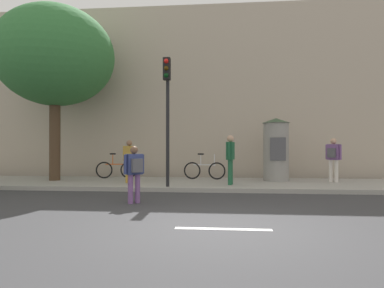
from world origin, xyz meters
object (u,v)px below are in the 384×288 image
(pedestrian_in_red_top, at_px, (134,170))
(bicycle_leaning, at_px, (116,169))
(bicycle_upright, at_px, (204,170))
(pedestrian_tallest, at_px, (129,158))
(street_tree, at_px, (55,57))
(pedestrian_near_pole, at_px, (333,156))
(pedestrian_with_backpack, at_px, (230,155))
(traffic_light, at_px, (167,101))
(poster_column, at_px, (276,149))

(pedestrian_in_red_top, distance_m, bicycle_leaning, 6.00)
(pedestrian_in_red_top, bearing_deg, bicycle_upright, 73.88)
(pedestrian_tallest, bearing_deg, bicycle_leaning, 120.48)
(pedestrian_tallest, xyz_separation_m, bicycle_upright, (2.75, 1.73, -0.57))
(bicycle_upright, bearing_deg, street_tree, -170.72)
(pedestrian_near_pole, bearing_deg, pedestrian_with_backpack, -162.47)
(traffic_light, distance_m, pedestrian_tallest, 2.81)
(pedestrian_near_pole, distance_m, pedestrian_with_backpack, 4.18)
(poster_column, xyz_separation_m, pedestrian_in_red_top, (-4.47, -5.07, -0.52))
(pedestrian_in_red_top, height_order, pedestrian_with_backpack, pedestrian_with_backpack)
(pedestrian_near_pole, bearing_deg, bicycle_upright, 172.33)
(pedestrian_with_backpack, distance_m, bicycle_upright, 2.31)
(pedestrian_near_pole, bearing_deg, poster_column, 171.09)
(pedestrian_in_red_top, distance_m, pedestrian_tallest, 3.88)
(pedestrian_near_pole, height_order, pedestrian_with_backpack, pedestrian_with_backpack)
(poster_column, relative_size, pedestrian_near_pole, 1.48)
(bicycle_upright, bearing_deg, pedestrian_with_backpack, -61.45)
(street_tree, distance_m, pedestrian_with_backpack, 8.22)
(pedestrian_in_red_top, bearing_deg, pedestrian_near_pole, 35.67)
(bicycle_leaning, bearing_deg, pedestrian_in_red_top, -67.71)
(street_tree, xyz_separation_m, pedestrian_near_pole, (11.10, 0.31, -4.04))
(traffic_light, distance_m, pedestrian_near_pole, 6.80)
(poster_column, xyz_separation_m, street_tree, (-8.98, -0.65, 3.78))
(traffic_light, height_order, pedestrian_in_red_top, traffic_light)
(pedestrian_near_pole, relative_size, bicycle_upright, 0.96)
(street_tree, bearing_deg, bicycle_leaning, 26.47)
(traffic_light, xyz_separation_m, pedestrian_near_pole, (6.15, 2.17, -1.93))
(pedestrian_tallest, bearing_deg, poster_column, 13.76)
(street_tree, height_order, pedestrian_in_red_top, street_tree)
(bicycle_leaning, bearing_deg, traffic_light, -47.44)
(pedestrian_tallest, distance_m, bicycle_leaning, 2.22)
(street_tree, relative_size, bicycle_leaning, 4.06)
(poster_column, relative_size, pedestrian_in_red_top, 1.64)
(bicycle_leaning, xyz_separation_m, bicycle_upright, (3.84, -0.12, 0.00))
(pedestrian_in_red_top, distance_m, bicycle_upright, 5.65)
(bicycle_leaning, bearing_deg, pedestrian_near_pole, -5.14)
(pedestrian_with_backpack, distance_m, pedestrian_tallest, 3.81)
(traffic_light, distance_m, poster_column, 5.02)
(pedestrian_tallest, bearing_deg, bicycle_upright, 32.19)
(traffic_light, distance_m, bicycle_leaning, 4.78)
(pedestrian_near_pole, relative_size, pedestrian_with_backpack, 0.95)
(pedestrian_with_backpack, bearing_deg, bicycle_leaning, 157.20)
(traffic_light, xyz_separation_m, poster_column, (4.02, 2.51, -1.67))
(pedestrian_tallest, relative_size, bicycle_upright, 0.92)
(poster_column, bearing_deg, bicycle_upright, 173.24)
(poster_column, height_order, street_tree, street_tree)
(bicycle_leaning, relative_size, bicycle_upright, 0.99)
(street_tree, relative_size, pedestrian_with_backpack, 3.98)
(traffic_light, xyz_separation_m, street_tree, (-4.96, 1.86, 2.11))
(poster_column, height_order, pedestrian_in_red_top, poster_column)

